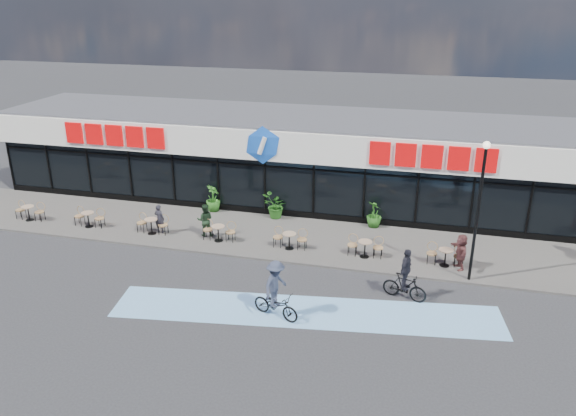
{
  "coord_description": "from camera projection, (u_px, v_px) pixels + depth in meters",
  "views": [
    {
      "loc": [
        7.68,
        -18.62,
        10.93
      ],
      "look_at": [
        2.08,
        3.5,
        1.94
      ],
      "focal_mm": 35.0,
      "sensor_mm": 36.0,
      "label": 1
    }
  ],
  "objects": [
    {
      "name": "lamp_post",
      "position": [
        479.0,
        201.0,
        21.13
      ],
      "size": [
        0.28,
        0.28,
        5.64
      ],
      "color": "black",
      "rests_on": "sidewalk"
    },
    {
      "name": "potted_plant_mid",
      "position": [
        275.0,
        206.0,
        28.04
      ],
      "size": [
        1.46,
        1.51,
        1.29
      ],
      "primitive_type": "imported",
      "rotation": [
        0.0,
        0.0,
        4.17
      ],
      "color": "#245D1A",
      "rests_on": "sidewalk"
    },
    {
      "name": "bistro_set_3",
      "position": [
        219.0,
        231.0,
        25.64
      ],
      "size": [
        1.54,
        0.62,
        0.9
      ],
      "color": "tan",
      "rests_on": "sidewalk"
    },
    {
      "name": "bistro_set_5",
      "position": [
        365.0,
        246.0,
        24.11
      ],
      "size": [
        1.54,
        0.62,
        0.9
      ],
      "color": "tan",
      "rests_on": "sidewalk"
    },
    {
      "name": "ground",
      "position": [
        217.0,
        279.0,
        22.55
      ],
      "size": [
        120.0,
        120.0,
        0.0
      ],
      "primitive_type": "plane",
      "color": "#28282B",
      "rests_on": "ground"
    },
    {
      "name": "bistro_set_0",
      "position": [
        30.0,
        211.0,
        27.93
      ],
      "size": [
        1.54,
        0.62,
        0.9
      ],
      "color": "tan",
      "rests_on": "sidewalk"
    },
    {
      "name": "potted_plant_left",
      "position": [
        213.0,
        198.0,
        28.96
      ],
      "size": [
        0.86,
        0.86,
        1.36
      ],
      "primitive_type": "imported",
      "rotation": [
        0.0,
        0.0,
        1.7
      ],
      "color": "#265D1A",
      "rests_on": "sidewalk"
    },
    {
      "name": "building",
      "position": [
        280.0,
        156.0,
        30.65
      ],
      "size": [
        30.6,
        6.57,
        4.75
      ],
      "color": "black",
      "rests_on": "ground"
    },
    {
      "name": "bistro_set_6",
      "position": [
        445.0,
        255.0,
        23.35
      ],
      "size": [
        1.54,
        0.62,
        0.9
      ],
      "color": "tan",
      "rests_on": "sidewalk"
    },
    {
      "name": "bistro_set_4",
      "position": [
        290.0,
        238.0,
        24.88
      ],
      "size": [
        1.54,
        0.62,
        0.9
      ],
      "color": "tan",
      "rests_on": "sidewalk"
    },
    {
      "name": "cyclist_a",
      "position": [
        276.0,
        294.0,
        19.63
      ],
      "size": [
        1.95,
        1.28,
        2.2
      ],
      "color": "black",
      "rests_on": "ground"
    },
    {
      "name": "bistro_set_1",
      "position": [
        89.0,
        217.0,
        27.17
      ],
      "size": [
        1.54,
        0.62,
        0.9
      ],
      "color": "tan",
      "rests_on": "sidewalk"
    },
    {
      "name": "pedestrian_a",
      "position": [
        461.0,
        252.0,
        22.94
      ],
      "size": [
        0.85,
        1.48,
        1.52
      ],
      "primitive_type": "imported",
      "rotation": [
        0.0,
        0.0,
        -1.27
      ],
      "color": "brown",
      "rests_on": "sidewalk"
    },
    {
      "name": "cyclist_b",
      "position": [
        405.0,
        280.0,
        20.83
      ],
      "size": [
        1.78,
        1.01,
        2.05
      ],
      "color": "black",
      "rests_on": "ground"
    },
    {
      "name": "patron_left",
      "position": [
        159.0,
        219.0,
        26.37
      ],
      "size": [
        0.55,
        0.41,
        1.4
      ],
      "primitive_type": "imported",
      "rotation": [
        0.0,
        0.0,
        2.99
      ],
      "color": "#222129",
      "rests_on": "sidewalk"
    },
    {
      "name": "sidewalk",
      "position": [
        251.0,
        234.0,
        26.59
      ],
      "size": [
        44.0,
        5.0,
        0.1
      ],
      "primitive_type": "cube",
      "color": "#4F4B46",
      "rests_on": "ground"
    },
    {
      "name": "potted_plant_right",
      "position": [
        374.0,
        214.0,
        27.03
      ],
      "size": [
        1.02,
        1.02,
        1.3
      ],
      "primitive_type": "imported",
      "rotation": [
        0.0,
        0.0,
        2.39
      ],
      "color": "#235618",
      "rests_on": "sidewalk"
    },
    {
      "name": "bike_lane",
      "position": [
        305.0,
        312.0,
        20.28
      ],
      "size": [
        14.17,
        4.13,
        0.01
      ],
      "primitive_type": "cube",
      "rotation": [
        0.0,
        0.0,
        0.14
      ],
      "color": "#74ABDC",
      "rests_on": "ground"
    },
    {
      "name": "patron_right",
      "position": [
        205.0,
        220.0,
        26.01
      ],
      "size": [
        0.9,
        0.78,
        1.56
      ],
      "primitive_type": "imported",
      "rotation": [
        0.0,
        0.0,
        3.43
      ],
      "color": "#1A301C",
      "rests_on": "sidewalk"
    },
    {
      "name": "bistro_set_2",
      "position": [
        152.0,
        224.0,
        26.4
      ],
      "size": [
        1.54,
        0.62,
        0.9
      ],
      "color": "tan",
      "rests_on": "sidewalk"
    }
  ]
}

